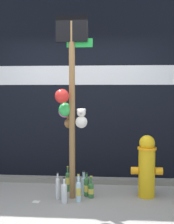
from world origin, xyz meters
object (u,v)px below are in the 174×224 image
(fire_hydrant, at_px, (147,166))
(bottle_0, at_px, (58,188))
(bottle_6, at_px, (64,192))
(bottle_2, at_px, (79,191))
(bottle_3, at_px, (91,190))
(bottle_5, at_px, (84,184))
(memorial_post, at_px, (70,94))
(bottle_1, at_px, (68,181))
(bottle_4, at_px, (87,187))

(fire_hydrant, relative_size, bottle_0, 2.33)
(bottle_6, bearing_deg, bottle_2, 18.64)
(bottle_3, distance_m, bottle_5, 0.22)
(fire_hydrant, relative_size, bottle_3, 2.84)
(memorial_post, relative_size, bottle_1, 6.64)
(memorial_post, height_order, bottle_6, memorial_post)
(fire_hydrant, distance_m, bottle_1, 1.22)
(bottle_3, height_order, bottle_6, bottle_6)
(bottle_2, xyz_separation_m, bottle_4, (0.09, 0.25, -0.02))
(bottle_0, height_order, bottle_2, same)
(bottle_0, distance_m, bottle_5, 0.45)
(bottle_2, xyz_separation_m, bottle_6, (-0.19, -0.06, -0.01))
(fire_hydrant, height_order, bottle_0, fire_hydrant)
(fire_hydrant, xyz_separation_m, bottle_2, (-0.96, -0.29, -0.30))
(memorial_post, xyz_separation_m, bottle_4, (0.22, 0.09, -1.35))
(memorial_post, height_order, bottle_5, memorial_post)
(bottle_2, xyz_separation_m, bottle_3, (0.16, 0.19, -0.04))
(bottle_0, bearing_deg, bottle_6, -52.72)
(bottle_0, relative_size, bottle_1, 1.00)
(bottle_1, relative_size, bottle_4, 1.11)
(bottle_3, bearing_deg, bottle_6, -144.38)
(bottle_4, bearing_deg, bottle_2, -109.95)
(bottle_0, xyz_separation_m, bottle_1, (0.09, 0.36, -0.00))
(memorial_post, distance_m, bottle_4, 1.37)
(fire_hydrant, distance_m, bottle_6, 1.24)
(bottle_5, distance_m, bottle_6, 0.49)
(memorial_post, distance_m, bottle_6, 1.36)
(memorial_post, relative_size, bottle_2, 6.65)
(fire_hydrant, bearing_deg, bottle_1, 172.37)
(bottle_2, distance_m, bottle_4, 0.27)
(memorial_post, distance_m, bottle_0, 1.33)
(fire_hydrant, xyz_separation_m, bottle_1, (-1.17, 0.16, -0.29))
(bottle_0, height_order, bottle_4, bottle_0)
(fire_hydrant, relative_size, bottle_4, 2.59)
(bottle_4, bearing_deg, memorial_post, -158.23)
(bottle_1, xyz_separation_m, bottle_2, (0.21, -0.45, -0.00))
(bottle_2, distance_m, bottle_3, 0.25)
(bottle_0, bearing_deg, memorial_post, 23.40)
(fire_hydrant, bearing_deg, bottle_5, 174.72)
(bottle_4, relative_size, bottle_6, 0.97)
(bottle_5, bearing_deg, bottle_1, 164.12)
(bottle_4, xyz_separation_m, bottle_6, (-0.28, -0.32, 0.01))
(memorial_post, xyz_separation_m, bottle_5, (0.17, 0.21, -1.35))
(fire_hydrant, height_order, bottle_1, fire_hydrant)
(fire_hydrant, distance_m, bottle_3, 0.87)
(bottle_5, bearing_deg, bottle_3, -57.21)
(bottle_2, bearing_deg, bottle_6, -161.36)
(bottle_2, height_order, bottle_6, bottle_2)
(bottle_0, bearing_deg, bottle_2, -16.08)
(memorial_post, relative_size, bottle_5, 7.63)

